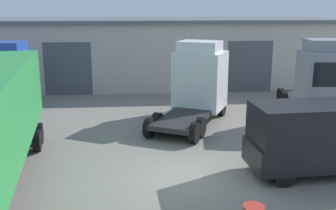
{
  "coord_description": "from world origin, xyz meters",
  "views": [
    {
      "loc": [
        -1.76,
        -12.88,
        5.98
      ],
      "look_at": [
        -0.3,
        4.31,
        1.6
      ],
      "focal_mm": 42.0,
      "sensor_mm": 36.0,
      "label": 1
    }
  ],
  "objects_px": {
    "tractor_unit_white": "(198,83)",
    "tractor_unit_grey": "(323,83)",
    "delivery_van_black": "(323,136)",
    "tractor_unit_blue": "(5,80)"
  },
  "relations": [
    {
      "from": "tractor_unit_white",
      "to": "tractor_unit_grey",
      "type": "height_order",
      "value": "tractor_unit_grey"
    },
    {
      "from": "delivery_van_black",
      "to": "tractor_unit_blue",
      "type": "height_order",
      "value": "tractor_unit_blue"
    },
    {
      "from": "delivery_van_black",
      "to": "tractor_unit_blue",
      "type": "distance_m",
      "value": 17.07
    },
    {
      "from": "tractor_unit_white",
      "to": "tractor_unit_grey",
      "type": "relative_size",
      "value": 1.0
    },
    {
      "from": "delivery_van_black",
      "to": "tractor_unit_grey",
      "type": "height_order",
      "value": "tractor_unit_grey"
    },
    {
      "from": "delivery_van_black",
      "to": "tractor_unit_blue",
      "type": "relative_size",
      "value": 0.86
    },
    {
      "from": "tractor_unit_white",
      "to": "delivery_van_black",
      "type": "bearing_deg",
      "value": -129.62
    },
    {
      "from": "tractor_unit_white",
      "to": "delivery_van_black",
      "type": "relative_size",
      "value": 1.16
    },
    {
      "from": "tractor_unit_blue",
      "to": "tractor_unit_grey",
      "type": "xyz_separation_m",
      "value": [
        17.11,
        -3.2,
        0.15
      ]
    },
    {
      "from": "tractor_unit_white",
      "to": "tractor_unit_blue",
      "type": "height_order",
      "value": "tractor_unit_white"
    }
  ]
}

